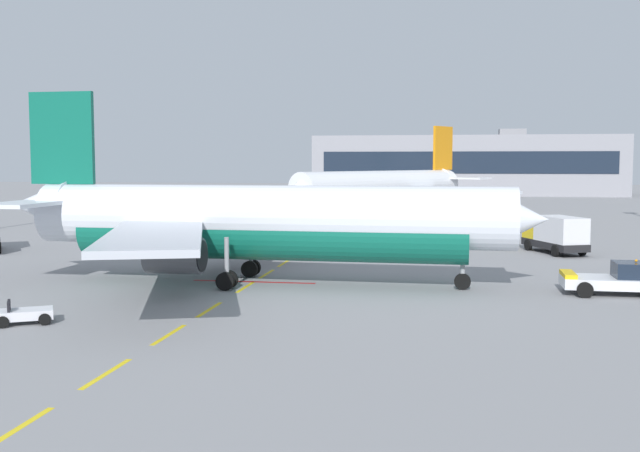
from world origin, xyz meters
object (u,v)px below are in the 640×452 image
at_px(ground_power_truck, 556,234).
at_px(pushback_tug, 620,279).
at_px(airliner_mid_left, 385,189).
at_px(airliner_foreground, 261,221).

bearing_deg(ground_power_truck, pushback_tug, -87.47).
bearing_deg(airliner_mid_left, airliner_foreground, -93.67).
distance_m(airliner_foreground, airliner_mid_left, 53.57).
xyz_separation_m(pushback_tug, airliner_mid_left, (-17.98, 53.91, 3.23)).
distance_m(airliner_foreground, pushback_tug, 21.64).
xyz_separation_m(airliner_mid_left, ground_power_truck, (17.12, -34.25, -2.49)).
bearing_deg(airliner_mid_left, pushback_tug, -71.55).
xyz_separation_m(airliner_foreground, airliner_mid_left, (3.43, 53.46, 0.18)).
bearing_deg(airliner_foreground, airliner_mid_left, 86.33).
bearing_deg(pushback_tug, ground_power_truck, 92.53).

